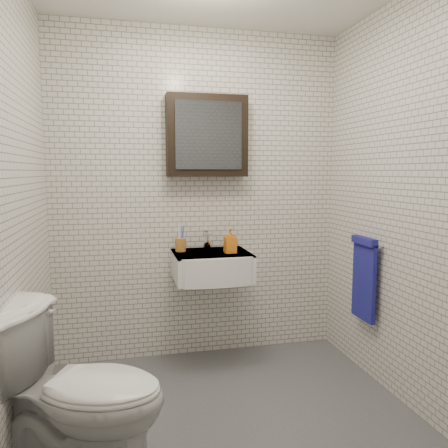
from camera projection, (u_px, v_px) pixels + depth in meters
name	position (u px, v px, depth m)	size (l,w,h in m)	color
ground	(230.00, 419.00, 2.54)	(2.20, 2.00, 0.01)	#4D5054
room_shell	(231.00, 166.00, 2.36)	(2.22, 2.02, 2.51)	silver
washbasin	(213.00, 266.00, 3.17)	(0.55, 0.50, 0.20)	white
faucet	(207.00, 240.00, 3.34)	(0.06, 0.20, 0.15)	silver
mirror_cabinet	(207.00, 136.00, 3.24)	(0.60, 0.15, 0.60)	black
towel_rail	(364.00, 275.00, 3.02)	(0.09, 0.30, 0.58)	silver
toothbrush_cup	(181.00, 244.00, 3.23)	(0.08, 0.08, 0.21)	#A9682A
soap_bottle	(230.00, 241.00, 3.16)	(0.08, 0.08, 0.18)	orange
toilet	(78.00, 394.00, 2.02)	(0.47, 0.82, 0.83)	white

